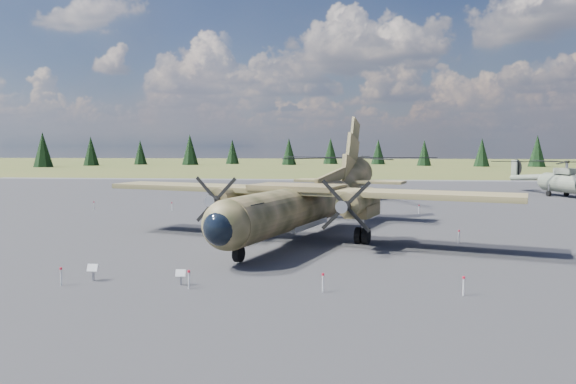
{
  "coord_description": "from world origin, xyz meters",
  "views": [
    {
      "loc": [
        8.85,
        -37.65,
        6.39
      ],
      "look_at": [
        4.93,
        2.0,
        3.12
      ],
      "focal_mm": 35.0,
      "sensor_mm": 36.0,
      "label": 1
    }
  ],
  "objects": [
    {
      "name": "treeline",
      "position": [
        -7.61,
        -3.98,
        4.81
      ],
      "size": [
        334.5,
        333.14,
        10.92
      ],
      "color": "black",
      "rests_on": "ground"
    },
    {
      "name": "info_placard_left",
      "position": [
        -2.97,
        -12.45,
        0.54
      ],
      "size": [
        0.52,
        0.22,
        0.81
      ],
      "rotation": [
        0.0,
        0.0,
        -0.01
      ],
      "color": "gray",
      "rests_on": "ground"
    },
    {
      "name": "info_placard_right",
      "position": [
        1.45,
        -12.91,
        0.49
      ],
      "size": [
        0.48,
        0.21,
        0.74
      ],
      "rotation": [
        0.0,
        0.0,
        0.03
      ],
      "color": "gray",
      "rests_on": "ground"
    },
    {
      "name": "ground",
      "position": [
        0.0,
        0.0,
        0.0
      ],
      "size": [
        500.0,
        500.0,
        0.0
      ],
      "primitive_type": "plane",
      "color": "brown",
      "rests_on": "ground"
    },
    {
      "name": "transport_plane",
      "position": [
        6.06,
        0.86,
        2.73
      ],
      "size": [
        28.29,
        25.2,
        9.49
      ],
      "rotation": [
        0.0,
        0.0,
        -0.31
      ],
      "color": "#37371E",
      "rests_on": "ground"
    },
    {
      "name": "helicopter_near",
      "position": [
        9.98,
        30.63,
        3.64
      ],
      "size": [
        22.04,
        24.68,
        5.14
      ],
      "rotation": [
        0.0,
        0.0,
        -0.1
      ],
      "color": "slate",
      "rests_on": "ground"
    },
    {
      "name": "apron",
      "position": [
        0.0,
        10.0,
        0.0
      ],
      "size": [
        120.0,
        120.0,
        0.04
      ],
      "primitive_type": "cube",
      "color": "#5B5B60",
      "rests_on": "ground"
    },
    {
      "name": "barrier_fence",
      "position": [
        -0.46,
        -0.08,
        0.51
      ],
      "size": [
        33.12,
        29.62,
        0.85
      ],
      "color": "silver",
      "rests_on": "ground"
    },
    {
      "name": "helicopter_mid",
      "position": [
        36.36,
        35.57,
        3.23
      ],
      "size": [
        22.37,
        22.93,
        4.55
      ],
      "rotation": [
        0.0,
        0.0,
        0.3
      ],
      "color": "slate",
      "rests_on": "ground"
    }
  ]
}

